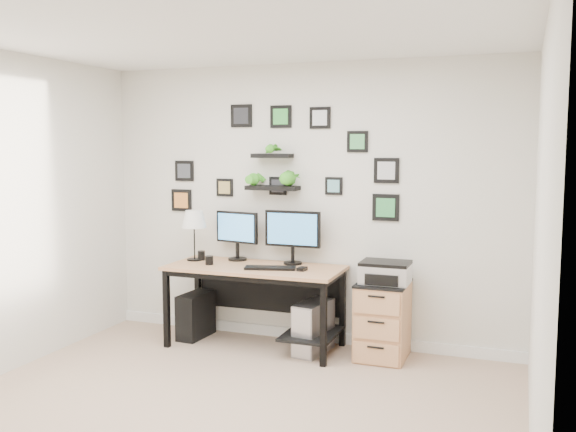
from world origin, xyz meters
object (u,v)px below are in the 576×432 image
at_px(printer, 385,272).
at_px(monitor_right, 293,233).
at_px(pc_tower_black, 196,315).
at_px(file_cabinet, 382,320).
at_px(desk, 260,279).
at_px(mug, 209,260).
at_px(pc_tower_grey, 313,327).
at_px(monitor_left, 237,232).
at_px(table_lamp, 194,220).

bearing_deg(printer, monitor_right, 170.10).
relative_size(pc_tower_black, file_cabinet, 0.64).
bearing_deg(desk, mug, -166.33).
bearing_deg(pc_tower_grey, printer, 4.29).
xyz_separation_m(monitor_right, pc_tower_grey, (0.27, -0.20, -0.82)).
bearing_deg(desk, pc_tower_black, 177.35).
xyz_separation_m(desk, printer, (1.15, 0.02, 0.14)).
distance_m(monitor_left, pc_tower_black, 0.90).
bearing_deg(monitor_left, mug, -115.38).
bearing_deg(pc_tower_black, desk, 1.49).
distance_m(monitor_right, printer, 0.96).
relative_size(pc_tower_grey, printer, 1.19).
distance_m(monitor_right, pc_tower_black, 1.26).
xyz_separation_m(monitor_left, pc_tower_grey, (0.84, -0.22, -0.79)).
distance_m(desk, table_lamp, 0.87).
xyz_separation_m(monitor_right, printer, (0.90, -0.16, -0.28)).
bearing_deg(monitor_left, printer, -6.52).
bearing_deg(mug, monitor_right, 22.21).
bearing_deg(monitor_left, pc_tower_grey, -14.37).
xyz_separation_m(monitor_right, file_cabinet, (0.88, -0.12, -0.71)).
height_order(desk, pc_tower_black, desk).
distance_m(monitor_right, file_cabinet, 1.13).
bearing_deg(pc_tower_black, mug, -28.06).
bearing_deg(file_cabinet, pc_tower_black, -179.17).
bearing_deg(pc_tower_black, pc_tower_grey, 1.44).
bearing_deg(printer, mug, -175.27).
xyz_separation_m(monitor_right, mug, (-0.71, -0.29, -0.25)).
height_order(desk, mug, mug).
bearing_deg(table_lamp, desk, -3.96).
xyz_separation_m(desk, table_lamp, (-0.70, 0.05, 0.51)).
xyz_separation_m(desk, monitor_right, (0.25, 0.18, 0.42)).
bearing_deg(printer, pc_tower_black, 179.70).
relative_size(monitor_right, printer, 1.30).
distance_m(monitor_left, file_cabinet, 1.61).
relative_size(desk, printer, 3.87).
height_order(pc_tower_black, pc_tower_grey, pc_tower_grey).
relative_size(desk, file_cabinet, 2.39).
bearing_deg(mug, file_cabinet, 6.10).
bearing_deg(monitor_left, monitor_right, -1.08).
distance_m(desk, printer, 1.16).
relative_size(pc_tower_black, pc_tower_grey, 0.88).
height_order(pc_tower_black, file_cabinet, file_cabinet).
relative_size(monitor_left, pc_tower_black, 1.09).
bearing_deg(pc_tower_black, monitor_right, 13.06).
bearing_deg(file_cabinet, table_lamp, -179.69).
bearing_deg(table_lamp, file_cabinet, 0.31).
height_order(monitor_right, file_cabinet, monitor_right).
bearing_deg(pc_tower_grey, monitor_left, 165.63).
distance_m(desk, monitor_left, 0.54).
bearing_deg(table_lamp, printer, -0.81).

